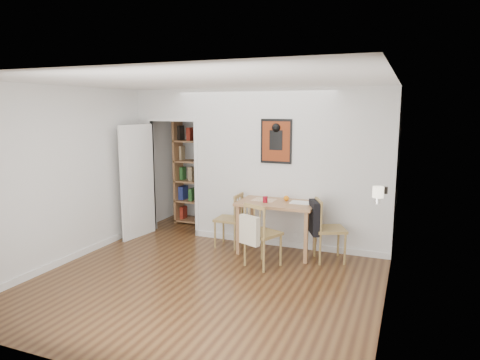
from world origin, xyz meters
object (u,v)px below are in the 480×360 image
at_px(chair_right, 329,229).
at_px(notebook, 301,203).
at_px(orange_fruit, 286,198).
at_px(ceramic_jar_a, 379,192).
at_px(chair_left, 229,220).
at_px(red_glass, 265,199).
at_px(mantel_lamp, 378,193).
at_px(chair_front, 262,234).
at_px(fireplace, 382,240).
at_px(ceramic_jar_b, 385,190).
at_px(dining_table, 278,208).
at_px(bookshelf, 197,172).

bearing_deg(chair_right, notebook, 166.07).
bearing_deg(orange_fruit, ceramic_jar_a, -28.32).
distance_m(chair_left, red_glass, 0.80).
bearing_deg(mantel_lamp, chair_left, 155.41).
bearing_deg(mantel_lamp, chair_front, 164.47).
bearing_deg(chair_left, orange_fruit, 6.99).
xyz_separation_m(fireplace, ceramic_jar_b, (-0.01, 0.34, 0.59)).
relative_size(dining_table, fireplace, 0.97).
distance_m(chair_front, fireplace, 1.66).
height_order(chair_right, mantel_lamp, mantel_lamp).
xyz_separation_m(bookshelf, red_glass, (1.83, -1.21, -0.17)).
bearing_deg(chair_left, dining_table, 0.61).
height_order(orange_fruit, ceramic_jar_a, ceramic_jar_a).
distance_m(ceramic_jar_a, ceramic_jar_b, 0.24).
height_order(dining_table, notebook, notebook).
bearing_deg(dining_table, ceramic_jar_a, -23.36).
bearing_deg(notebook, mantel_lamp, -43.49).
xyz_separation_m(chair_left, ceramic_jar_a, (2.39, -0.66, 0.77)).
bearing_deg(ceramic_jar_a, chair_right, 140.78).
height_order(orange_fruit, notebook, orange_fruit).
relative_size(chair_right, ceramic_jar_b, 10.33).
xyz_separation_m(chair_right, ceramic_jar_b, (0.79, -0.36, 0.71)).
relative_size(dining_table, bookshelf, 0.57).
bearing_deg(red_glass, orange_fruit, 39.75).
relative_size(chair_left, notebook, 2.98).
distance_m(red_glass, notebook, 0.55).
relative_size(notebook, mantel_lamp, 1.47).
xyz_separation_m(dining_table, chair_right, (0.82, -0.08, -0.23)).
height_order(notebook, mantel_lamp, mantel_lamp).
height_order(dining_table, mantel_lamp, mantel_lamp).
relative_size(chair_left, bookshelf, 0.43).
height_order(chair_right, ceramic_jar_a, ceramic_jar_a).
bearing_deg(bookshelf, notebook, -24.03).
bearing_deg(red_glass, chair_right, 2.72).
bearing_deg(fireplace, ceramic_jar_a, 123.74).
bearing_deg(notebook, red_glass, -162.73).
height_order(chair_front, ceramic_jar_b, ceramic_jar_b).
xyz_separation_m(red_glass, notebook, (0.52, 0.16, -0.04)).
height_order(chair_left, ceramic_jar_a, ceramic_jar_a).
bearing_deg(chair_front, fireplace, -3.86).
height_order(chair_right, bookshelf, bookshelf).
distance_m(bookshelf, fireplace, 4.10).
bearing_deg(chair_left, notebook, 2.36).
height_order(chair_left, notebook, chair_left).
xyz_separation_m(chair_right, orange_fruit, (-0.71, 0.18, 0.38)).
relative_size(chair_right, red_glass, 9.80).
height_order(chair_right, chair_front, chair_right).
xyz_separation_m(notebook, ceramic_jar_a, (1.20, -0.71, 0.39)).
distance_m(dining_table, chair_front, 0.71).
height_order(mantel_lamp, ceramic_jar_b, mantel_lamp).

